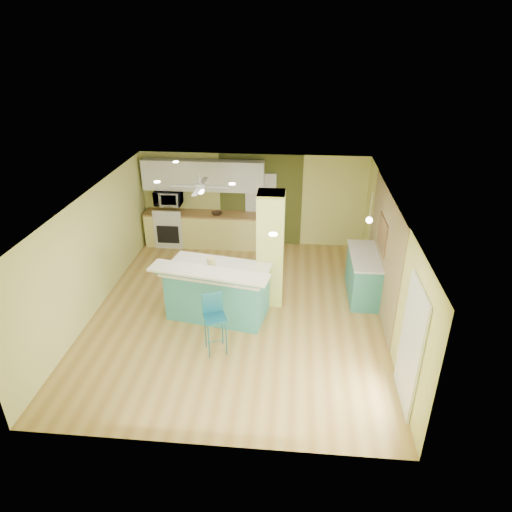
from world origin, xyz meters
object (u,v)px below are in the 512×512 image
at_px(bar_stool, 214,314).
at_px(fruit_bowl, 217,213).
at_px(side_counter, 364,275).
at_px(peninsula, 217,291).
at_px(canister, 211,262).

bearing_deg(bar_stool, fruit_bowl, 77.10).
xyz_separation_m(side_counter, fruit_bowl, (-3.64, 2.21, 0.47)).
relative_size(peninsula, side_counter, 1.53).
bearing_deg(fruit_bowl, peninsula, -80.42).
distance_m(bar_stool, side_counter, 3.69).
height_order(side_counter, fruit_bowl, fruit_bowl).
height_order(peninsula, bar_stool, peninsula).
relative_size(peninsula, canister, 13.55).
height_order(bar_stool, fruit_bowl, bar_stool).
bearing_deg(bar_stool, peninsula, 75.09).
distance_m(fruit_bowl, canister, 3.20).
xyz_separation_m(peninsula, bar_stool, (0.14, -1.13, 0.19)).
distance_m(peninsula, fruit_bowl, 3.35).
xyz_separation_m(fruit_bowl, canister, (0.42, -3.17, 0.20)).
bearing_deg(canister, side_counter, 16.53).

